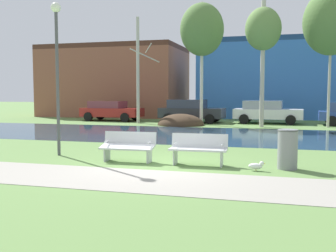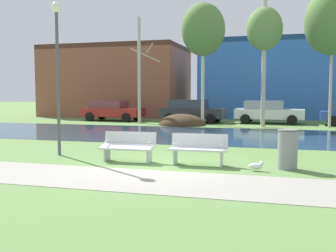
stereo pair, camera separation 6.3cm
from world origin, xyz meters
name	(u,v)px [view 1 (the left image)]	position (x,y,z in m)	size (l,w,h in m)	color
ground_plane	(214,132)	(0.00, 10.00, 0.00)	(120.00, 120.00, 0.00)	#5B7F42
paved_path_strip	(135,180)	(0.00, -1.70, 0.01)	(60.00, 2.39, 0.01)	gray
river_band	(210,135)	(0.00, 8.62, 0.00)	(80.00, 8.13, 0.01)	#284256
soil_mound	(181,125)	(-2.77, 14.05, 0.00)	(2.95, 2.82, 1.44)	#423021
bench_left	(128,146)	(-1.05, 0.57, 0.47)	(1.61, 0.60, 0.87)	silver
bench_right	(198,148)	(1.05, 0.57, 0.47)	(1.61, 0.60, 0.87)	silver
trash_bin	(288,149)	(3.43, 0.63, 0.55)	(0.54, 0.54, 1.06)	gray
seagull	(256,166)	(2.66, 0.15, 0.13)	(0.43, 0.16, 0.26)	white
streetlamp	(57,53)	(-3.66, 1.10, 3.29)	(0.32, 0.32, 4.87)	#4C4C51
birch_far_left	(138,69)	(-5.89, 14.90, 3.58)	(1.64, 2.56, 7.03)	#BCB7A8
birch_left	(202,30)	(-1.63, 14.95, 6.01)	(2.77, 2.77, 7.74)	beige
birch_center_left	(263,30)	(2.19, 14.00, 5.68)	(2.10, 2.10, 7.39)	#BCB7A8
birch_center	(331,22)	(5.98, 14.77, 6.10)	(3.19, 3.19, 8.02)	#BCB7A8
parked_van_nearest_red	(111,110)	(-8.66, 16.59, 0.76)	(4.48, 2.23, 1.43)	maroon
parked_sedan_second_dark	(191,111)	(-2.68, 16.55, 0.82)	(4.48, 2.30, 1.57)	#282B30
parked_hatch_third_white	(267,112)	(2.40, 16.97, 0.79)	(4.53, 2.28, 1.51)	silver
building_brick_low	(116,82)	(-11.00, 23.00, 3.05)	(11.90, 7.37, 6.10)	brown
building_blue_store	(287,79)	(3.72, 23.81, 3.17)	(13.89, 6.03, 6.35)	#3870C6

